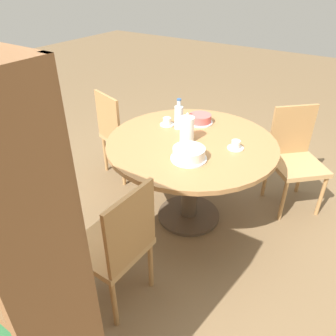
% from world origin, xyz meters
% --- Properties ---
extents(ground_plane, '(14.00, 14.00, 0.00)m').
position_xyz_m(ground_plane, '(0.00, 0.00, 0.00)').
color(ground_plane, brown).
extents(dining_table, '(1.34, 1.34, 0.76)m').
position_xyz_m(dining_table, '(0.00, 0.00, 0.61)').
color(dining_table, '#473828').
rests_on(dining_table, ground_plane).
extents(chair_a, '(0.59, 0.59, 0.91)m').
position_xyz_m(chair_a, '(-0.65, -0.72, 0.48)').
color(chair_a, '#A87A47').
rests_on(chair_a, ground_plane).
extents(chair_b, '(0.53, 0.53, 0.91)m').
position_xyz_m(chair_b, '(0.94, -0.23, 0.48)').
color(chair_b, '#A87A47').
rests_on(chair_b, ground_plane).
extents(chair_c, '(0.43, 0.43, 0.91)m').
position_xyz_m(chair_c, '(-0.05, 0.97, 0.48)').
color(chair_c, '#A87A47').
rests_on(chair_c, ground_plane).
extents(coffee_pot, '(0.11, 0.11, 0.23)m').
position_xyz_m(coffee_pot, '(0.04, 0.02, 0.87)').
color(coffee_pot, white).
rests_on(coffee_pot, dining_table).
extents(water_bottle, '(0.07, 0.07, 0.26)m').
position_xyz_m(water_bottle, '(0.21, -0.14, 0.86)').
color(water_bottle, silver).
rests_on(water_bottle, dining_table).
extents(cake_main, '(0.26, 0.26, 0.09)m').
position_xyz_m(cake_main, '(-0.12, 0.25, 0.80)').
color(cake_main, silver).
rests_on(cake_main, dining_table).
extents(cake_second, '(0.22, 0.22, 0.08)m').
position_xyz_m(cake_second, '(0.12, -0.34, 0.80)').
color(cake_second, silver).
rests_on(cake_second, dining_table).
extents(cup_a, '(0.12, 0.12, 0.07)m').
position_xyz_m(cup_a, '(-0.33, -0.08, 0.78)').
color(cup_a, silver).
rests_on(cup_a, dining_table).
extents(cup_b, '(0.12, 0.12, 0.07)m').
position_xyz_m(cup_b, '(0.33, -0.14, 0.78)').
color(cup_b, silver).
rests_on(cup_b, dining_table).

